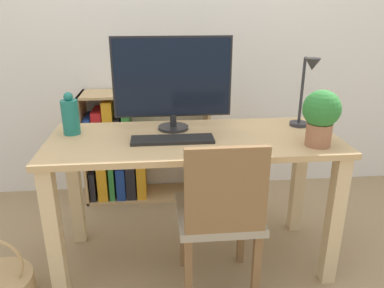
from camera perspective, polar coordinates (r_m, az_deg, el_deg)
name	(u,v)px	position (r m, az deg, el deg)	size (l,w,h in m)	color
ground_plane	(194,258)	(2.28, 0.25, -16.91)	(10.00, 10.00, 0.00)	#997F5B
wall_back	(180,17)	(2.79, -1.82, 18.77)	(8.00, 0.05, 2.60)	silver
desk	(194,163)	(1.97, 0.28, -2.85)	(1.48, 0.61, 0.74)	tan
monitor	(172,80)	(1.98, -3.00, 9.78)	(0.62, 0.17, 0.49)	#232326
keyboard	(172,140)	(1.86, -2.99, 0.68)	(0.41, 0.12, 0.02)	black
vase	(70,116)	(2.04, -18.04, 4.13)	(0.09, 0.09, 0.22)	#1E7266
desk_lamp	(307,86)	(2.08, 17.07, 8.42)	(0.10, 0.19, 0.39)	#2D2D33
potted_plant	(321,115)	(1.86, 19.06, 4.24)	(0.18, 0.18, 0.27)	#9E6647
chair	(220,213)	(1.80, 4.35, -10.46)	(0.40, 0.40, 0.84)	#9E937F
bookshelf	(126,152)	(2.80, -10.02, -1.13)	(0.90, 0.28, 0.81)	tan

